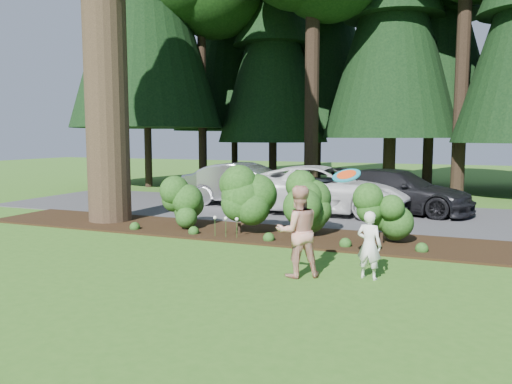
{
  "coord_description": "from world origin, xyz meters",
  "views": [
    {
      "loc": [
        4.97,
        -8.64,
        2.54
      ],
      "look_at": [
        0.8,
        1.68,
        1.3
      ],
      "focal_mm": 35.0,
      "sensor_mm": 36.0,
      "label": 1
    }
  ],
  "objects_px": {
    "car_dark_suv": "(397,191)",
    "car_silver_wagon": "(247,184)",
    "car_white_suv": "(322,189)",
    "child": "(369,245)",
    "adult": "(298,231)",
    "frisbee": "(346,175)"
  },
  "relations": [
    {
      "from": "child",
      "to": "car_dark_suv",
      "type": "bearing_deg",
      "value": -75.81
    },
    {
      "from": "child",
      "to": "adult",
      "type": "height_order",
      "value": "adult"
    },
    {
      "from": "car_dark_suv",
      "to": "frisbee",
      "type": "xyz_separation_m",
      "value": [
        -0.02,
        -8.1,
        1.11
      ]
    },
    {
      "from": "car_white_suv",
      "to": "child",
      "type": "relative_size",
      "value": 4.56
    },
    {
      "from": "child",
      "to": "adult",
      "type": "bearing_deg",
      "value": 26.36
    },
    {
      "from": "frisbee",
      "to": "child",
      "type": "bearing_deg",
      "value": -7.17
    },
    {
      "from": "car_dark_suv",
      "to": "frisbee",
      "type": "height_order",
      "value": "frisbee"
    },
    {
      "from": "adult",
      "to": "car_white_suv",
      "type": "bearing_deg",
      "value": -111.37
    },
    {
      "from": "child",
      "to": "car_silver_wagon",
      "type": "bearing_deg",
      "value": -42.77
    },
    {
      "from": "car_dark_suv",
      "to": "child",
      "type": "distance_m",
      "value": 8.17
    },
    {
      "from": "car_white_suv",
      "to": "child",
      "type": "height_order",
      "value": "car_white_suv"
    },
    {
      "from": "car_silver_wagon",
      "to": "child",
      "type": "height_order",
      "value": "car_silver_wagon"
    },
    {
      "from": "child",
      "to": "adult",
      "type": "xyz_separation_m",
      "value": [
        -1.23,
        -0.33,
        0.22
      ]
    },
    {
      "from": "car_dark_suv",
      "to": "car_silver_wagon",
      "type": "bearing_deg",
      "value": 105.57
    },
    {
      "from": "car_silver_wagon",
      "to": "child",
      "type": "distance_m",
      "value": 9.69
    },
    {
      "from": "car_dark_suv",
      "to": "adult",
      "type": "xyz_separation_m",
      "value": [
        -0.8,
        -8.49,
        0.1
      ]
    },
    {
      "from": "car_silver_wagon",
      "to": "child",
      "type": "xyz_separation_m",
      "value": [
        5.7,
        -7.84,
        -0.18
      ]
    },
    {
      "from": "car_silver_wagon",
      "to": "child",
      "type": "bearing_deg",
      "value": -142.34
    },
    {
      "from": "car_white_suv",
      "to": "car_dark_suv",
      "type": "relative_size",
      "value": 1.15
    },
    {
      "from": "car_dark_suv",
      "to": "frisbee",
      "type": "bearing_deg",
      "value": -168.01
    },
    {
      "from": "car_silver_wagon",
      "to": "adult",
      "type": "distance_m",
      "value": 9.31
    },
    {
      "from": "child",
      "to": "frisbee",
      "type": "relative_size",
      "value": 2.29
    }
  ]
}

